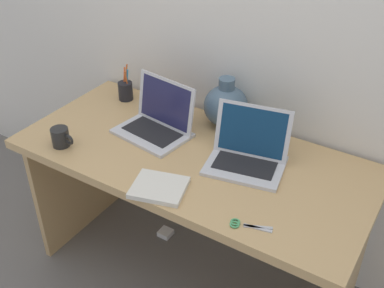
{
  "coord_description": "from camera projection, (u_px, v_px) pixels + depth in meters",
  "views": [
    {
      "loc": [
        0.86,
        -1.37,
        1.88
      ],
      "look_at": [
        0.0,
        0.0,
        0.8
      ],
      "focal_mm": 44.04,
      "sensor_mm": 36.0,
      "label": 1
    }
  ],
  "objects": [
    {
      "name": "green_vase",
      "position": [
        226.0,
        105.0,
        2.12
      ],
      "size": [
        0.2,
        0.2,
        0.23
      ],
      "color": "slate",
      "rests_on": "desk"
    },
    {
      "name": "laptop_left",
      "position": [
        158.0,
        119.0,
        2.09
      ],
      "size": [
        0.35,
        0.27,
        0.23
      ],
      "color": "silver",
      "rests_on": "desk"
    },
    {
      "name": "laptop_right",
      "position": [
        248.0,
        150.0,
        1.89
      ],
      "size": [
        0.35,
        0.29,
        0.23
      ],
      "color": "silver",
      "rests_on": "desk"
    },
    {
      "name": "notebook_stack",
      "position": [
        159.0,
        188.0,
        1.77
      ],
      "size": [
        0.24,
        0.22,
        0.02
      ],
      "primitive_type": "cube",
      "rotation": [
        0.0,
        0.0,
        0.28
      ],
      "color": "silver",
      "rests_on": "desk"
    },
    {
      "name": "power_brick",
      "position": [
        166.0,
        233.0,
        2.61
      ],
      "size": [
        0.07,
        0.07,
        0.03
      ],
      "primitive_type": "cube",
      "color": "white",
      "rests_on": "ground"
    },
    {
      "name": "ground_plane",
      "position": [
        192.0,
        275.0,
        2.39
      ],
      "size": [
        6.0,
        6.0,
        0.0
      ],
      "primitive_type": "plane",
      "color": "slate"
    },
    {
      "name": "back_wall",
      "position": [
        240.0,
        22.0,
        1.99
      ],
      "size": [
        4.4,
        0.04,
        2.4
      ],
      "primitive_type": "cube",
      "color": "silver",
      "rests_on": "ground"
    },
    {
      "name": "pen_cup",
      "position": [
        126.0,
        90.0,
        2.35
      ],
      "size": [
        0.07,
        0.07,
        0.18
      ],
      "color": "black",
      "rests_on": "desk"
    },
    {
      "name": "desk",
      "position": [
        192.0,
        184.0,
        2.06
      ],
      "size": [
        1.51,
        0.7,
        0.75
      ],
      "color": "tan",
      "rests_on": "ground"
    },
    {
      "name": "scissors",
      "position": [
        243.0,
        225.0,
        1.61
      ],
      "size": [
        0.15,
        0.08,
        0.01
      ],
      "color": "#B7B7BC",
      "rests_on": "desk"
    },
    {
      "name": "coffee_mug",
      "position": [
        61.0,
        137.0,
        2.0
      ],
      "size": [
        0.11,
        0.08,
        0.08
      ],
      "color": "black",
      "rests_on": "desk"
    }
  ]
}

